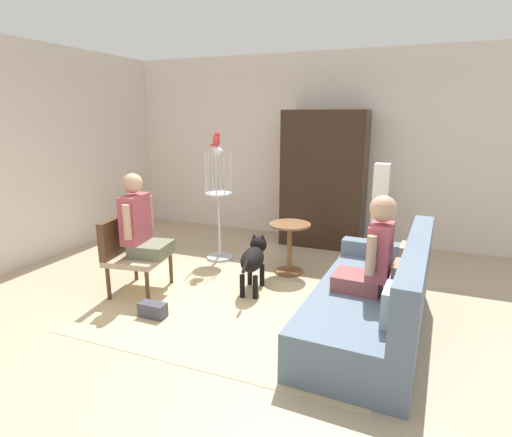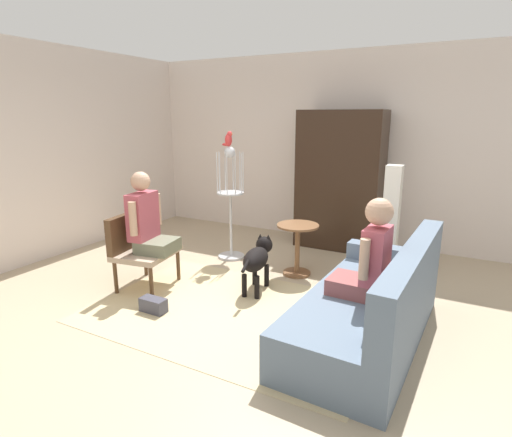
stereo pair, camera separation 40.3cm
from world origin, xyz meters
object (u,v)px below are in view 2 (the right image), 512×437
at_px(person_on_couch, 369,257).
at_px(bird_cage_stand, 231,206).
at_px(armchair, 138,244).
at_px(armoire_cabinet, 340,181).
at_px(couch, 373,307).
at_px(round_end_table, 297,244).
at_px(handbag, 153,305).
at_px(parrot, 229,139).
at_px(dog, 257,258).
at_px(person_on_armchair, 147,220).
at_px(column_lamp, 390,223).

relative_size(person_on_couch, bird_cage_stand, 0.57).
xyz_separation_m(armchair, armoire_cabinet, (1.57, 2.50, 0.50)).
distance_m(couch, round_end_table, 1.61).
relative_size(couch, handbag, 7.79).
relative_size(armchair, parrot, 4.30).
distance_m(dog, armoire_cabinet, 2.09).
bearing_deg(dog, round_end_table, 71.15).
bearing_deg(person_on_couch, bird_cage_stand, 149.22).
height_order(couch, person_on_armchair, person_on_armchair).
height_order(armchair, person_on_armchair, person_on_armchair).
xyz_separation_m(couch, dog, (-1.38, 0.47, 0.07)).
xyz_separation_m(bird_cage_stand, column_lamp, (2.04, 0.31, -0.05)).
bearing_deg(person_on_couch, armoire_cabinet, 112.37).
distance_m(dog, parrot, 1.70).
distance_m(armchair, column_lamp, 2.96).
distance_m(bird_cage_stand, column_lamp, 2.06).
distance_m(couch, person_on_couch, 0.46).
height_order(bird_cage_stand, column_lamp, bird_cage_stand).
bearing_deg(person_on_armchair, armchair, -171.09).
height_order(couch, column_lamp, column_lamp).
height_order(round_end_table, parrot, parrot).
xyz_separation_m(parrot, armoire_cabinet, (1.16, 1.18, -0.62)).
bearing_deg(bird_cage_stand, handbag, -84.54).
distance_m(armoire_cabinet, handbag, 3.24).
distance_m(parrot, armoire_cabinet, 1.76).
bearing_deg(person_on_couch, column_lamp, 94.12).
height_order(parrot, column_lamp, parrot).
xyz_separation_m(armchair, parrot, (0.41, 1.32, 1.11)).
distance_m(person_on_couch, bird_cage_stand, 2.51).
bearing_deg(person_on_armchair, dog, 24.59).
height_order(column_lamp, handbag, column_lamp).
bearing_deg(couch, parrot, 150.53).
bearing_deg(armoire_cabinet, bird_cage_stand, -134.11).
height_order(armchair, bird_cage_stand, bird_cage_stand).
bearing_deg(round_end_table, armoire_cabinet, 85.90).
bearing_deg(column_lamp, handbag, -132.00).
distance_m(round_end_table, handbag, 1.87).
xyz_separation_m(couch, person_on_couch, (-0.06, -0.02, 0.46)).
bearing_deg(armoire_cabinet, dog, -99.01).
height_order(person_on_armchair, column_lamp, column_lamp).
xyz_separation_m(person_on_couch, parrot, (-2.17, 1.28, 0.85)).
bearing_deg(person_on_armchair, round_end_table, 40.70).
xyz_separation_m(person_on_couch, handbag, (-1.99, -0.49, -0.69)).
xyz_separation_m(person_on_couch, bird_cage_stand, (-2.15, 1.28, -0.04)).
distance_m(person_on_couch, parrot, 2.66).
relative_size(person_on_couch, parrot, 4.41).
bearing_deg(bird_cage_stand, dog, -43.61).
bearing_deg(handbag, armoire_cabinet, 71.75).
xyz_separation_m(couch, handbag, (-2.04, -0.51, -0.23)).
xyz_separation_m(bird_cage_stand, parrot, (-0.01, -0.00, 0.89)).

